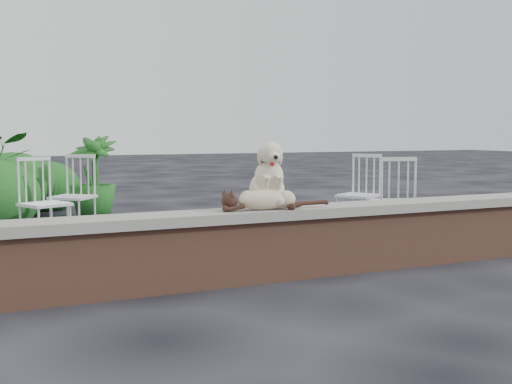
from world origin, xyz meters
name	(u,v)px	position (x,y,z in m)	size (l,w,h in m)	color
ground	(344,271)	(0.00, 0.00, 0.00)	(60.00, 60.00, 0.00)	black
brick_wall	(345,242)	(0.00, 0.00, 0.25)	(6.00, 0.30, 0.50)	brown
capstone	(345,209)	(0.00, 0.00, 0.54)	(6.20, 0.40, 0.08)	slate
dog	(267,174)	(-0.70, 0.10, 0.86)	(0.36, 0.48, 0.55)	beige
cat	(266,198)	(-0.78, -0.05, 0.67)	(1.08, 0.26, 0.18)	tan
chair_a	(45,203)	(-2.19, 2.31, 0.47)	(0.56, 0.56, 0.94)	white
chair_c	(393,200)	(1.24, 0.97, 0.47)	(0.56, 0.56, 0.94)	white
chair_d	(359,194)	(1.30, 1.70, 0.47)	(0.56, 0.56, 0.94)	white
chair_b	(73,196)	(-1.81, 2.94, 0.47)	(0.56, 0.56, 0.94)	white
potted_plant_b	(93,177)	(-1.28, 4.47, 0.58)	(0.65, 0.65, 1.15)	#164F17
shrubbery	(15,190)	(-2.29, 4.80, 0.41)	(1.96, 2.84, 0.97)	#164F17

